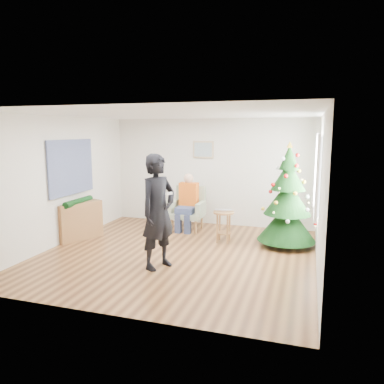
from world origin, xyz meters
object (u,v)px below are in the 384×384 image
(christmas_tree, at_px, (288,200))
(standing_man, at_px, (158,212))
(stool, at_px, (223,226))
(armchair, at_px, (188,214))
(console, at_px, (79,221))

(christmas_tree, relative_size, standing_man, 1.09)
(stool, distance_m, armchair, 1.26)
(christmas_tree, relative_size, armchair, 2.08)
(standing_man, bearing_deg, christmas_tree, -21.31)
(christmas_tree, height_order, stool, christmas_tree)
(christmas_tree, bearing_deg, stool, -173.79)
(console, bearing_deg, standing_man, -1.68)
(stool, bearing_deg, standing_man, -111.99)
(christmas_tree, xyz_separation_m, stool, (-1.27, -0.14, -0.61))
(christmas_tree, distance_m, stool, 1.41)
(armchair, relative_size, console, 1.01)
(armchair, xyz_separation_m, console, (-1.96, -1.48, 0.03))
(armchair, distance_m, console, 2.45)
(christmas_tree, xyz_separation_m, standing_man, (-1.99, -1.92, 0.02))
(christmas_tree, bearing_deg, console, -168.29)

